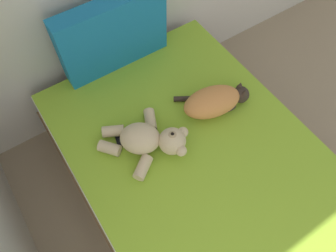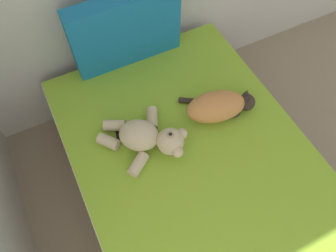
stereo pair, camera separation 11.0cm
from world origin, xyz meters
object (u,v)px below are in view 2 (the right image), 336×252
object	(u,v)px
cell_phone	(130,135)
bed	(201,190)
cat	(219,106)
teddy_bear	(148,138)
patterned_cushion	(126,31)

from	to	relation	value
cell_phone	bed	bearing A→B (deg)	-55.24
cat	teddy_bear	world-z (taller)	teddy_bear
teddy_bear	cell_phone	xyz separation A→B (m)	(-0.07, 0.10, -0.06)
bed	patterned_cushion	size ratio (longest dim) A/B	3.00
cat	cell_phone	distance (m)	0.53
bed	cat	world-z (taller)	cat
cat	cell_phone	bearing A→B (deg)	170.00
bed	cat	xyz separation A→B (m)	(0.25, 0.29, 0.33)
bed	teddy_bear	world-z (taller)	teddy_bear
bed	teddy_bear	bearing A→B (deg)	123.99
cat	teddy_bear	xyz separation A→B (m)	(-0.44, -0.01, -0.00)
bed	patterned_cushion	bearing A→B (deg)	92.28
cat	cell_phone	world-z (taller)	cat
patterned_cushion	cell_phone	world-z (taller)	patterned_cushion
bed	teddy_bear	distance (m)	0.48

